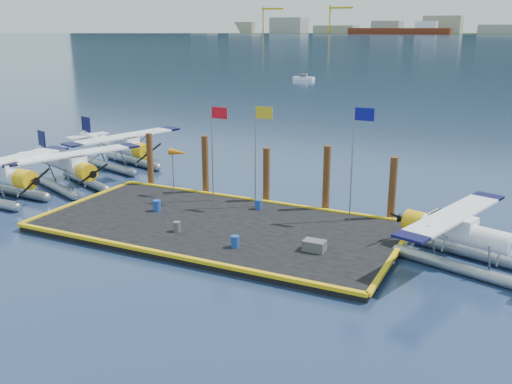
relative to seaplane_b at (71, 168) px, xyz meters
The scene contains 20 objects.
ground 14.00m from the seaplane_b, 12.49° to the right, with size 4000.00×4000.00×0.00m, color navy.
dock 13.98m from the seaplane_b, 12.49° to the right, with size 20.00×10.00×0.40m, color black.
dock_bumpers 13.95m from the seaplane_b, 12.49° to the right, with size 20.25×10.25×0.18m, color #E8B80D, non-canonical shape.
seaplane_b is the anchor object (origin of this frame).
seaplane_c 6.58m from the seaplane_b, 96.14° to the left, with size 9.58×10.29×3.67m.
seaplane_d 26.43m from the seaplane_b, ahead, with size 8.62×9.24×3.30m.
drum_0 9.52m from the seaplane_b, 15.82° to the right, with size 0.47×0.47×0.67m, color #1B4096.
drum_1 17.14m from the seaplane_b, 19.54° to the right, with size 0.43×0.43×0.61m, color #1B4096.
drum_3 13.24m from the seaplane_b, 22.54° to the right, with size 0.39×0.39×0.55m, color #4F4E53.
drum_5 14.49m from the seaplane_b, ahead, with size 0.42×0.42×0.59m, color #1B4096.
crate 20.39m from the seaplane_b, 12.51° to the right, with size 1.09×0.73×0.54m, color #4F4E53.
flagpole_red 11.68m from the seaplane_b, ahead, with size 1.14×0.08×6.00m.
flagpole_yellow 14.62m from the seaplane_b, ahead, with size 1.14×0.08×6.20m.
flagpole_blue 20.54m from the seaplane_b, ahead, with size 1.14×0.08×6.50m.
windsock 8.76m from the seaplane_b, ahead, with size 1.40×0.44×3.12m.
piling_0 5.64m from the seaplane_b, 25.17° to the left, with size 0.44×0.44×4.00m, color #452A13.
piling_1 9.90m from the seaplane_b, 14.00° to the left, with size 0.44×0.44×4.20m, color #452A13.
piling_2 14.29m from the seaplane_b, ahead, with size 0.44×0.44×3.80m, color #452A13.
piling_3 18.25m from the seaplane_b, ahead, with size 0.44×0.44×4.30m, color #452A13.
piling_4 22.22m from the seaplane_b, ahead, with size 0.44×0.44×4.00m, color #452A13.
Camera 1 is at (15.23, -26.35, 11.10)m, focal length 40.00 mm.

